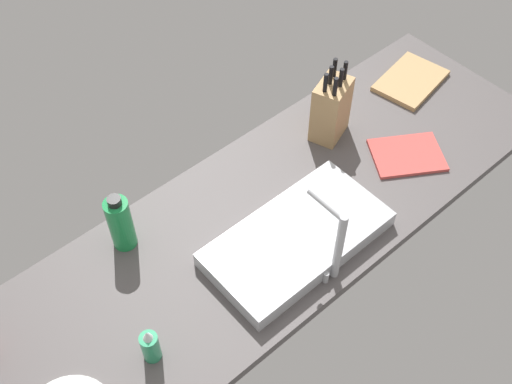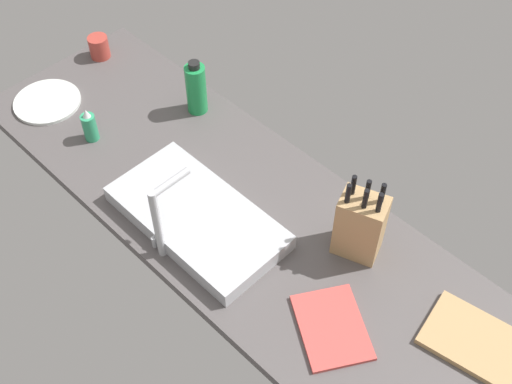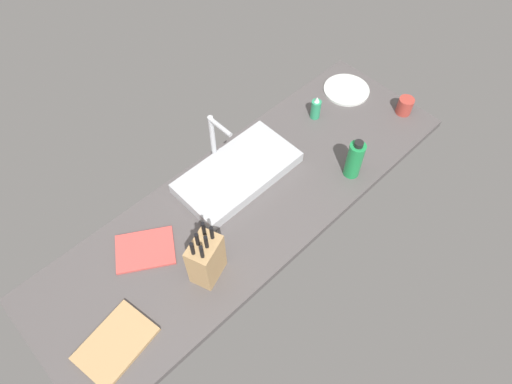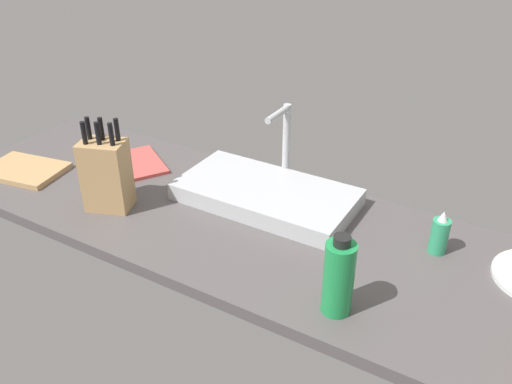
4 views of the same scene
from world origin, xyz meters
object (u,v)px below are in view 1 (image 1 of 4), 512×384
knife_block (331,109)px  water_bottle (120,223)px  sink_basin (297,239)px  dish_towel (407,155)px  faucet (335,239)px  soap_bottle (150,346)px  cutting_board (411,81)px

knife_block → water_bottle: knife_block is taller
sink_basin → dish_towel: (-51.36, -1.55, -2.09)cm
faucet → dish_towel: size_ratio=1.18×
dish_towel → knife_block: bearing=-64.1°
soap_bottle → water_bottle: bearing=-112.8°
soap_bottle → water_bottle: size_ratio=0.62×
sink_basin → faucet: bearing=93.4°
knife_block → cutting_board: 42.42cm
sink_basin → water_bottle: bearing=-41.9°
cutting_board → water_bottle: (117.95, -8.89, 8.59)cm
sink_basin → cutting_board: sink_basin is taller
sink_basin → dish_towel: sink_basin is taller
cutting_board → faucet: bearing=25.3°
faucet → cutting_board: bearing=-154.7°
faucet → dish_towel: faucet is taller
soap_bottle → dish_towel: (-103.22, -2.45, -4.82)cm
faucet → knife_block: size_ratio=0.96×
faucet → cutting_board: 89.47cm
sink_basin → faucet: 18.49cm
faucet → dish_towel: bearing=-163.9°
cutting_board → soap_bottle: 134.93cm
soap_bottle → dish_towel: soap_bottle is taller
dish_towel → water_bottle: bearing=-19.8°
knife_block → cutting_board: bearing=157.9°
cutting_board → dish_towel: bearing=38.3°
knife_block → water_bottle: bearing=-25.5°
faucet → soap_bottle: bearing=-13.0°
knife_block → soap_bottle: bearing=-3.5°
soap_bottle → faucet: bearing=167.0°
sink_basin → dish_towel: bearing=-178.3°
faucet → water_bottle: size_ratio=1.32×
cutting_board → water_bottle: water_bottle is taller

